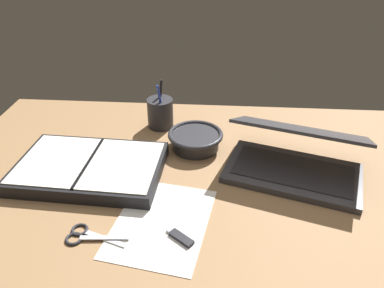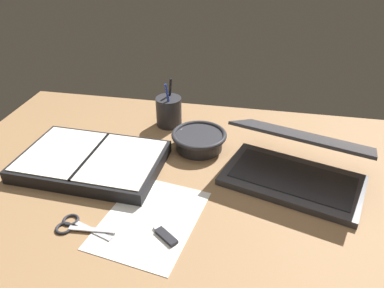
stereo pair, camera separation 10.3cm
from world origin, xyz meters
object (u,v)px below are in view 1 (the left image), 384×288
planner (90,168)px  pen_cup (160,113)px  bowl (194,139)px  scissors (84,235)px  laptop (295,158)px

planner → pen_cup: bearing=64.0°
bowl → pen_cup: 17.54cm
bowl → scissors: bowl is taller
scissors → bowl: bearing=67.9°
planner → laptop: bearing=7.9°
laptop → scissors: bearing=-133.5°
pen_cup → planner: bearing=-118.7°
pen_cup → scissors: bearing=-100.7°
bowl → scissors: bearing=-119.3°
laptop → scissors: laptop is taller
laptop → bowl: size_ratio=2.49×
laptop → planner: size_ratio=1.03×
laptop → pen_cup: size_ratio=2.63×
pen_cup → scissors: (-9.72, -51.26, -4.62)cm
bowl → planner: bearing=-150.6°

